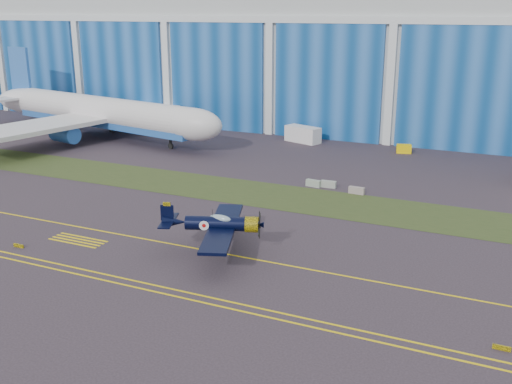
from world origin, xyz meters
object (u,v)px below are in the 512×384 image
at_px(warbird, 216,223).
at_px(tug, 404,149).
at_px(shipping_container, 303,134).
at_px(jetliner, 100,79).

height_order(warbird, tug, warbird).
bearing_deg(warbird, tug, 61.16).
bearing_deg(shipping_container, tug, 15.83).
relative_size(warbird, jetliner, 0.23).
relative_size(warbird, tug, 6.96).
relative_size(jetliner, shipping_container, 10.83).
bearing_deg(tug, shipping_container, 161.89).
bearing_deg(tug, warbird, -114.03).
relative_size(shipping_container, tug, 2.74).
distance_m(jetliner, tug, 53.95).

